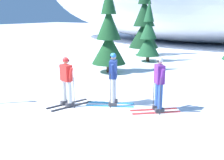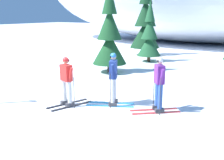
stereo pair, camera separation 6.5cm
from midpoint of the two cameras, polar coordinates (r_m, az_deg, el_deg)
ground_plane at (r=9.24m, az=-4.17°, el=-5.99°), size 120.00×120.00×0.00m
skier_purple_jacket at (r=8.85m, az=9.85°, el=-0.71°), size 1.45×1.36×1.79m
skier_navy_jacket at (r=9.35m, az=0.42°, el=0.42°), size 1.65×1.13×1.81m
skier_red_jacket at (r=9.40m, az=-9.14°, el=-0.13°), size 0.87×1.67×1.69m
pine_tree_far_left at (r=20.73m, az=6.97°, el=11.62°), size 2.19×2.19×5.66m
pine_tree_left at (r=14.56m, az=-0.39°, el=9.13°), size 1.79×1.79×4.63m
pine_tree_center_left at (r=18.04m, az=7.83°, el=8.92°), size 1.50×1.50×3.89m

